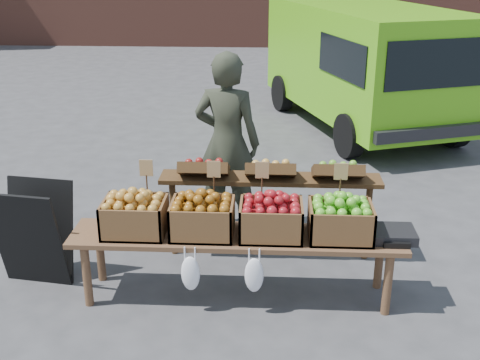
# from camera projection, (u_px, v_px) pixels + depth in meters

# --- Properties ---
(ground) EXTENTS (80.00, 80.00, 0.00)m
(ground) POSITION_uv_depth(u_px,v_px,m) (222.00, 294.00, 5.08)
(ground) COLOR #3E3E40
(delivery_van) EXTENTS (3.24, 4.64, 1.90)m
(delivery_van) POSITION_uv_depth(u_px,v_px,m) (363.00, 68.00, 9.41)
(delivery_van) COLOR #56AF14
(delivery_van) RESTS_ON ground
(vendor) EXTENTS (0.74, 0.56, 1.83)m
(vendor) POSITION_uv_depth(u_px,v_px,m) (227.00, 143.00, 5.99)
(vendor) COLOR #2B2F22
(vendor) RESTS_ON ground
(chalkboard_sign) EXTENTS (0.64, 0.41, 0.91)m
(chalkboard_sign) POSITION_uv_depth(u_px,v_px,m) (34.00, 234.00, 5.12)
(chalkboard_sign) COLOR black
(chalkboard_sign) RESTS_ON ground
(back_table) EXTENTS (2.10, 0.44, 1.04)m
(back_table) POSITION_uv_depth(u_px,v_px,m) (270.00, 205.00, 5.53)
(back_table) COLOR #3E2814
(back_table) RESTS_ON ground
(display_bench) EXTENTS (2.70, 0.56, 0.57)m
(display_bench) POSITION_uv_depth(u_px,v_px,m) (237.00, 266.00, 4.96)
(display_bench) COLOR brown
(display_bench) RESTS_ON ground
(crate_golden_apples) EXTENTS (0.50, 0.40, 0.28)m
(crate_golden_apples) POSITION_uv_depth(u_px,v_px,m) (135.00, 217.00, 4.85)
(crate_golden_apples) COLOR #AF9923
(crate_golden_apples) RESTS_ON display_bench
(crate_russet_pears) EXTENTS (0.50, 0.40, 0.28)m
(crate_russet_pears) POSITION_uv_depth(u_px,v_px,m) (203.00, 218.00, 4.82)
(crate_russet_pears) COLOR #8D5F16
(crate_russet_pears) RESTS_ON display_bench
(crate_red_apples) EXTENTS (0.50, 0.40, 0.28)m
(crate_red_apples) POSITION_uv_depth(u_px,v_px,m) (271.00, 220.00, 4.79)
(crate_red_apples) COLOR maroon
(crate_red_apples) RESTS_ON display_bench
(crate_green_apples) EXTENTS (0.50, 0.40, 0.28)m
(crate_green_apples) POSITION_uv_depth(u_px,v_px,m) (340.00, 221.00, 4.76)
(crate_green_apples) COLOR #47A120
(crate_green_apples) RESTS_ON display_bench
(weighing_scale) EXTENTS (0.34, 0.30, 0.08)m
(weighing_scale) POSITION_uv_depth(u_px,v_px,m) (393.00, 234.00, 4.78)
(weighing_scale) COLOR black
(weighing_scale) RESTS_ON display_bench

